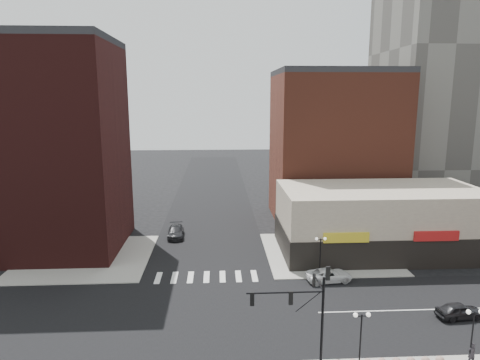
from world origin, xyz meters
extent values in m
plane|color=black|center=(0.00, 0.00, 0.00)|extent=(240.00, 240.00, 0.00)
cube|color=black|center=(0.00, 0.00, 0.01)|extent=(200.00, 14.00, 0.02)
cube|color=black|center=(0.00, 0.00, 0.01)|extent=(14.00, 200.00, 0.02)
cube|color=gray|center=(-14.50, 14.50, 0.06)|extent=(15.00, 15.00, 0.12)
cube|color=gray|center=(14.50, 14.50, 0.06)|extent=(15.00, 15.00, 0.12)
cube|color=#341210|center=(-19.00, 18.50, 12.50)|extent=(16.00, 15.00, 25.00)
cube|color=#341210|center=(-32.00, 34.00, 6.00)|extent=(20.00, 18.00, 12.00)
cube|color=brown|center=(19.00, 29.50, 11.00)|extent=(18.00, 15.00, 22.00)
cube|color=#BAAD94|center=(21.00, 15.00, 4.00)|extent=(24.00, 12.00, 8.00)
cube|color=black|center=(21.00, 15.00, 1.70)|extent=(24.20, 12.20, 3.40)
cylinder|color=black|center=(8.20, -8.20, 3.50)|extent=(0.18, 0.18, 7.00)
cylinder|color=black|center=(5.60, -8.20, 6.00)|extent=(5.20, 0.11, 0.11)
cylinder|color=black|center=(7.20, -8.20, 5.30)|extent=(1.72, 0.06, 1.46)
cylinder|color=black|center=(8.20, -6.70, 6.00)|extent=(0.11, 3.00, 0.11)
cube|color=black|center=(3.40, -8.20, 5.60)|extent=(0.28, 0.18, 0.95)
sphere|color=red|center=(3.40, -8.20, 5.90)|extent=(0.16, 0.16, 0.16)
cube|color=black|center=(6.00, -8.20, 5.60)|extent=(0.28, 0.18, 0.95)
sphere|color=red|center=(6.00, -8.20, 5.90)|extent=(0.16, 0.16, 0.16)
cube|color=black|center=(8.20, -5.40, 5.60)|extent=(0.18, 0.28, 0.95)
sphere|color=red|center=(8.20, -5.40, 5.90)|extent=(0.16, 0.16, 0.16)
cube|color=black|center=(8.45, -8.20, 7.30)|extent=(0.28, 0.18, 0.95)
sphere|color=red|center=(8.45, -8.20, 7.60)|extent=(0.16, 0.16, 0.16)
cylinder|color=black|center=(11.00, -8.00, 2.12)|extent=(0.11, 0.11, 4.00)
cylinder|color=black|center=(11.00, -8.00, 4.02)|extent=(0.90, 0.06, 0.06)
sphere|color=white|center=(10.55, -8.00, 4.12)|extent=(0.32, 0.32, 0.32)
sphere|color=white|center=(11.45, -8.00, 4.12)|extent=(0.32, 0.32, 0.32)
cylinder|color=black|center=(19.00, -8.00, 2.12)|extent=(0.11, 0.11, 4.00)
cylinder|color=black|center=(19.00, -8.00, 4.02)|extent=(0.90, 0.06, 0.06)
sphere|color=white|center=(18.55, -8.00, 4.12)|extent=(0.32, 0.32, 0.32)
cylinder|color=black|center=(12.00, 8.00, 2.12)|extent=(0.11, 0.11, 4.00)
cylinder|color=black|center=(12.00, 8.00, 4.02)|extent=(0.90, 0.06, 0.06)
sphere|color=white|center=(11.55, 8.00, 4.12)|extent=(0.32, 0.32, 0.32)
sphere|color=white|center=(12.45, 8.00, 4.12)|extent=(0.32, 0.32, 0.32)
sphere|color=gray|center=(16.85, -8.00, 0.43)|extent=(0.61, 0.61, 0.61)
imported|color=white|center=(12.64, 6.50, 0.66)|extent=(4.99, 2.73, 1.32)
imported|color=black|center=(21.95, -1.57, 0.68)|extent=(4.15, 1.99, 1.37)
imported|color=black|center=(-4.62, 21.75, 0.75)|extent=(2.36, 5.25, 1.49)
imported|color=#242226|center=(19.11, -8.00, 0.91)|extent=(0.60, 0.42, 1.59)
camera|label=1|loc=(1.18, -34.54, 18.83)|focal=32.00mm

